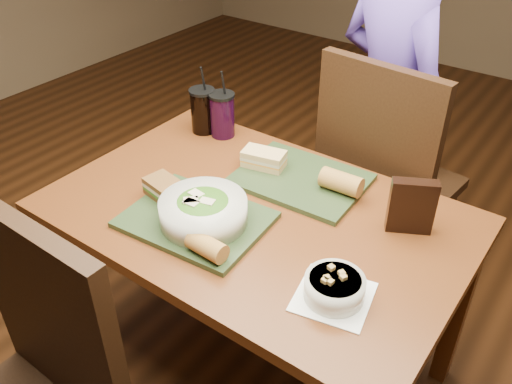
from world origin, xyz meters
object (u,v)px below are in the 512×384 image
at_px(soup_bowl, 334,287).
at_px(tray_near, 196,220).
at_px(salad_bowl, 203,210).
at_px(sandwich_near, 164,188).
at_px(cup_berry, 222,115).
at_px(sandwich_far, 264,159).
at_px(baguette_near, 207,247).
at_px(dining_table, 256,233).
at_px(baguette_far, 341,182).
at_px(cup_cola, 203,110).
at_px(tray_far, 301,179).
at_px(chair_far, 382,176).
at_px(chip_bag, 412,206).
at_px(diner, 387,103).

bearing_deg(soup_bowl, tray_near, 176.48).
distance_m(salad_bowl, sandwich_near, 0.19).
bearing_deg(cup_berry, sandwich_far, -22.82).
distance_m(tray_near, baguette_near, 0.18).
distance_m(dining_table, sandwich_far, 0.27).
distance_m(baguette_far, cup_cola, 0.66).
xyz_separation_m(tray_far, salad_bowl, (-0.11, -0.38, 0.05)).
xyz_separation_m(chair_far, tray_near, (-0.27, -0.78, 0.14)).
relative_size(sandwich_near, chip_bag, 0.79).
xyz_separation_m(chair_far, diner, (-0.13, 0.28, 0.17)).
relative_size(tray_near, tray_far, 1.00).
height_order(chair_far, baguette_near, chair_far).
bearing_deg(chip_bag, sandwich_far, 149.80).
height_order(cup_cola, chip_bag, cup_cola).
distance_m(tray_near, soup_bowl, 0.50).
bearing_deg(cup_berry, tray_far, -13.60).
bearing_deg(chair_far, salad_bowl, -106.80).
xyz_separation_m(sandwich_far, baguette_near, (0.14, -0.47, 0.00)).
bearing_deg(soup_bowl, diner, 108.13).
bearing_deg(cup_berry, cup_cola, -168.15).
relative_size(baguette_near, cup_berry, 0.44).
relative_size(chair_far, tray_far, 2.63).
relative_size(diner, salad_bowl, 5.99).
height_order(soup_bowl, baguette_far, baguette_far).
relative_size(diner, chip_bag, 9.06).
bearing_deg(baguette_far, soup_bowl, -63.24).
xyz_separation_m(dining_table, tray_near, (-0.11, -0.16, 0.10)).
distance_m(tray_far, cup_berry, 0.44).
bearing_deg(tray_far, sandwich_far, -174.20).
xyz_separation_m(tray_near, tray_far, (0.14, 0.38, 0.00)).
distance_m(sandwich_far, cup_cola, 0.37).
bearing_deg(cup_berry, sandwich_near, -74.41).
height_order(chair_far, cup_cola, chair_far).
relative_size(dining_table, tray_far, 3.10).
bearing_deg(dining_table, cup_berry, 140.65).
bearing_deg(diner, tray_near, 103.33).
height_order(soup_bowl, sandwich_far, same).
relative_size(tray_near, cup_cola, 1.56).
bearing_deg(tray_near, diner, 82.38).
relative_size(baguette_near, cup_cola, 0.43).
height_order(chair_far, baguette_far, chair_far).
distance_m(sandwich_far, cup_berry, 0.30).
distance_m(dining_table, tray_near, 0.22).
xyz_separation_m(diner, baguette_far, (0.15, -0.67, 0.02)).
bearing_deg(diner, baguette_far, 123.24).
bearing_deg(chair_far, tray_far, -108.00).
relative_size(dining_table, baguette_far, 9.57).
height_order(tray_near, cup_berry, cup_berry).
relative_size(chair_far, diner, 0.70).
bearing_deg(chip_bag, chair_far, 93.44).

